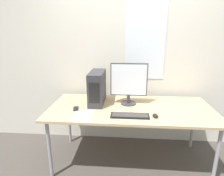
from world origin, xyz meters
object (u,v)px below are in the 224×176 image
object	(u,v)px
monitor_main	(129,82)
cell_phone	(76,109)
pc_tower	(97,87)
mouse	(155,116)
keyboard	(130,116)

from	to	relation	value
monitor_main	cell_phone	bearing A→B (deg)	-160.37
pc_tower	mouse	distance (m)	0.82
keyboard	pc_tower	bearing A→B (deg)	136.38
pc_tower	mouse	size ratio (longest dim) A/B	4.66
monitor_main	keyboard	world-z (taller)	monitor_main
mouse	pc_tower	bearing A→B (deg)	150.94
mouse	cell_phone	size ratio (longest dim) A/B	0.71
monitor_main	pc_tower	bearing A→B (deg)	177.62
monitor_main	keyboard	distance (m)	0.47
pc_tower	monitor_main	xyz separation A→B (m)	(0.40, -0.02, 0.08)
keyboard	mouse	bearing A→B (deg)	2.60
keyboard	mouse	distance (m)	0.28
monitor_main	keyboard	size ratio (longest dim) A/B	1.25
pc_tower	monitor_main	distance (m)	0.41
pc_tower	monitor_main	size ratio (longest dim) A/B	0.88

